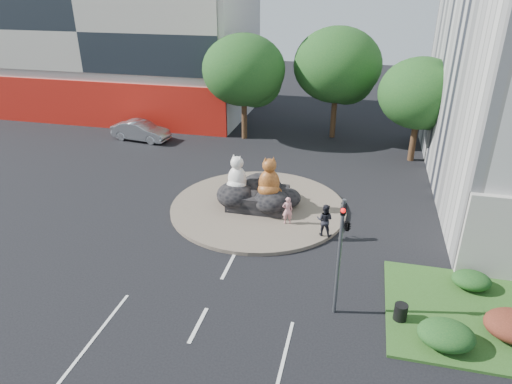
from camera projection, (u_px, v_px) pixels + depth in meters
ground at (198, 325)px, 17.46m from camera, size 120.00×120.00×0.00m
roundabout_island at (258, 207)px, 26.20m from camera, size 10.00×10.00×0.20m
rock_plinth at (258, 198)px, 25.97m from camera, size 3.20×2.60×0.90m
shophouse_block at (117, 45)px, 43.14m from camera, size 25.20×12.30×17.40m
tree_left at (245, 73)px, 35.42m from camera, size 6.46×6.46×8.27m
tree_mid at (338, 69)px, 35.56m from camera, size 6.84×6.84×8.76m
tree_right at (421, 97)px, 31.18m from camera, size 5.70×5.70×7.30m
hedge_near_green at (446, 335)px, 16.19m from camera, size 2.00×1.60×0.90m
hedge_back_green at (471, 280)px, 19.25m from camera, size 1.60×1.28×0.72m
traffic_light at (344, 234)px, 16.59m from camera, size 0.44×1.24×5.00m
cat_white at (237, 173)px, 25.46m from camera, size 1.57×1.47×2.13m
cat_tabby at (269, 176)px, 24.86m from camera, size 1.69×1.59×2.24m
kitten_calico at (229, 204)px, 25.37m from camera, size 0.52×0.46×0.81m
kitten_white at (279, 209)px, 24.90m from camera, size 0.57×0.55×0.74m
pedestrian_pink at (287, 210)px, 23.95m from camera, size 0.65×0.54×1.53m
pedestrian_dark at (325, 220)px, 22.81m from camera, size 0.91×0.75×1.71m
parked_car at (141, 131)px, 36.83m from camera, size 4.93×2.24×1.57m
litter_bin at (401, 312)px, 17.47m from camera, size 0.57×0.57×0.67m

